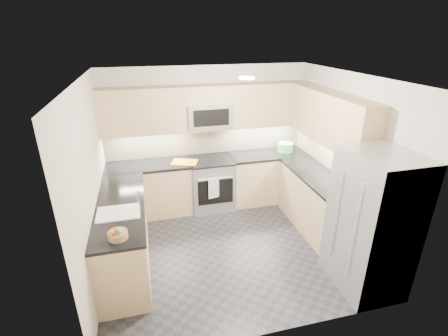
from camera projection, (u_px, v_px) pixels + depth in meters
The scene contains 36 objects.
floor at pixel (230, 246), 4.94m from camera, with size 3.60×3.20×0.00m, color black.
ceiling at pixel (231, 77), 3.96m from camera, with size 3.60×3.20×0.02m, color beige.
wall_back at pixel (207, 137), 5.88m from camera, with size 3.60×0.02×2.50m, color beige.
wall_front at pixel (275, 238), 3.03m from camera, with size 3.60×0.02×2.50m, color beige.
wall_left at pixel (91, 185), 4.05m from camera, with size 0.02×3.20×2.50m, color beige.
wall_right at pixel (346, 159), 4.86m from camera, with size 0.02×3.20×2.50m, color beige.
base_cab_back_left at pixel (151, 190), 5.68m from camera, with size 1.42×0.60×0.90m, color tan.
base_cab_back_right at pixel (267, 177), 6.17m from camera, with size 1.42×0.60×0.90m, color tan.
base_cab_right at pixel (317, 204), 5.24m from camera, with size 0.60×1.70×0.90m, color tan.
base_cab_peninsula at pixel (124, 235), 4.43m from camera, with size 0.60×2.00×0.90m, color tan.
countertop_back_left at pixel (148, 165), 5.50m from camera, with size 1.42×0.63×0.04m, color black.
countertop_back_right at pixel (269, 154), 5.99m from camera, with size 1.42×0.63×0.04m, color black.
countertop_right at pixel (320, 177), 5.05m from camera, with size 0.63×1.70×0.04m, color black.
countertop_peninsula at pixel (120, 205), 4.24m from camera, with size 0.63×2.00×0.04m, color black.
upper_cab_back at pixel (208, 107), 5.50m from camera, with size 3.60×0.35×0.75m, color tan.
upper_cab_right at pixel (331, 118), 4.84m from camera, with size 0.35×1.95×0.75m, color tan.
backsplash_back at pixel (207, 140), 5.90m from camera, with size 3.60×0.01×0.51m, color tan.
backsplash_right at pixel (329, 153), 5.28m from camera, with size 0.01×2.30×0.51m, color tan.
gas_range at pixel (212, 184), 5.90m from camera, with size 0.76×0.65×0.91m, color #9B9DA2.
range_cooktop at pixel (211, 160), 5.72m from camera, with size 0.76×0.65×0.03m, color black.
oven_door_glass at pixel (216, 192), 5.61m from camera, with size 0.62×0.02×0.45m, color black.
oven_handle at pixel (216, 178), 5.49m from camera, with size 0.02×0.02×0.60m, color #B2B5BA.
microwave at pixel (209, 115), 5.52m from camera, with size 0.76×0.40×0.40m, color #989AA0.
microwave_door at pixel (211, 118), 5.34m from camera, with size 0.60×0.01×0.28m, color black.
refrigerator at pixel (371, 223), 3.89m from camera, with size 0.70×0.90×1.80m, color #A3A5AB.
fridge_handle_left at pixel (354, 232), 3.63m from camera, with size 0.02×0.02×1.20m, color #B2B5BA.
fridge_handle_right at pixel (336, 216), 3.95m from camera, with size 0.02×0.02×1.20m, color #B2B5BA.
sink_basin at pixel (119, 218), 4.04m from camera, with size 0.52×0.38×0.16m, color white.
faucet at pixel (139, 201), 4.02m from camera, with size 0.03×0.03×0.28m, color silver.
utensil_bowl at pixel (285, 147), 6.05m from camera, with size 0.28×0.28×0.16m, color green.
cutting_board at pixel (185, 162), 5.56m from camera, with size 0.43×0.30×0.01m, color orange.
fruit_basket at pixel (118, 235), 3.53m from camera, with size 0.21×0.21×0.08m, color #A0784B.
fruit_apple at pixel (114, 231), 3.47m from camera, with size 0.07×0.07×0.07m, color red.
fruit_pear at pixel (119, 231), 3.47m from camera, with size 0.06×0.06×0.06m, color #4EAE4A.
dish_towel_check at pixel (214, 188), 5.53m from camera, with size 0.20×0.02×0.37m, color silver.
fruit_orange at pixel (112, 232), 3.45m from camera, with size 0.06×0.06×0.06m, color orange.
Camera 1 is at (-1.08, -3.93, 3.04)m, focal length 26.00 mm.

